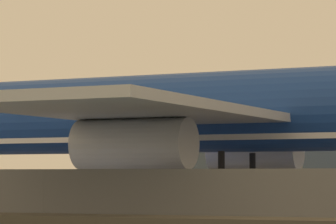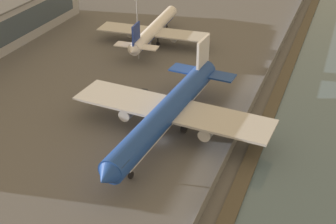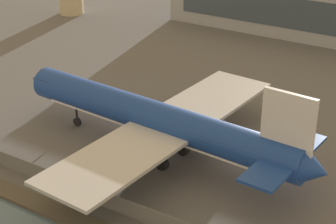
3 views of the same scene
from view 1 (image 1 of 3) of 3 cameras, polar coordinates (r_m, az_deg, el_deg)
ground_plane at (r=64.97m, az=-0.38°, el=-5.71°), size 500.00×500.00×0.00m
perimeter_fence at (r=50.47m, az=-7.24°, el=-4.79°), size 280.00×0.10×2.60m
cargo_jet_blue at (r=63.23m, az=1.87°, el=-0.22°), size 54.40×46.64×16.02m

